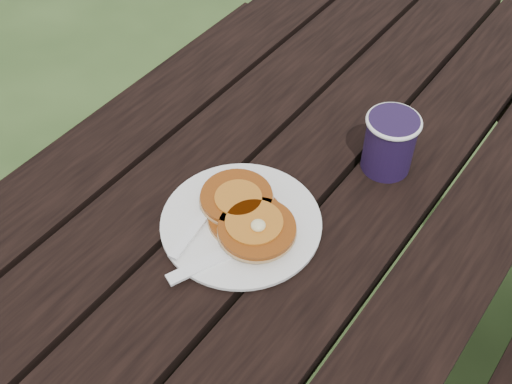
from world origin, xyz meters
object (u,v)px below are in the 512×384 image
Objects in this scene: pancake_stack at (247,215)px; coffee_cup at (390,141)px; plate at (241,224)px; picnic_table at (246,341)px.

coffee_cup reaches higher than pancake_stack.
coffee_cup is (0.12, 0.25, 0.05)m from plate.
pancake_stack is at bearing -9.26° from picnic_table.
pancake_stack is (0.01, 0.01, 0.02)m from plate.
plate is at bearing -138.71° from pancake_stack.
pancake_stack is at bearing -114.46° from coffee_cup.
plate is (0.00, -0.01, 0.39)m from picnic_table.
coffee_cup is at bearing 65.54° from pancake_stack.
pancake_stack is (0.01, -0.00, 0.41)m from picnic_table.
plate is 2.33× the size of coffee_cup.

